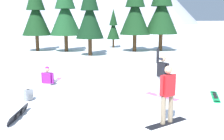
# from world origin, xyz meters

# --- Properties ---
(ground_plane) EXTENTS (800.00, 800.00, 0.00)m
(ground_plane) POSITION_xyz_m (0.00, 0.00, 0.00)
(ground_plane) COLOR white
(snowboarder_foreground) EXTENTS (1.53, 0.86, 1.81)m
(snowboarder_foreground) POSITION_xyz_m (1.67, -0.43, 0.96)
(snowboarder_foreground) COLOR black
(snowboarder_foreground) RESTS_ON ground_plane
(snowboarder_midground) EXTENTS (1.04, 1.46, 1.98)m
(snowboarder_midground) POSITION_xyz_m (2.64, 2.38, 0.93)
(snowboarder_midground) COLOR pink
(snowboarder_midground) RESTS_ON ground_plane
(snowboarder_background) EXTENTS (1.04, 1.82, 0.93)m
(snowboarder_background) POSITION_xyz_m (-1.96, 5.56, 0.32)
(snowboarder_background) COLOR #B7B7BC
(snowboarder_background) RESTS_ON ground_plane
(loose_snowboard_far_spare) EXTENTS (1.04, 1.70, 0.09)m
(loose_snowboard_far_spare) POSITION_xyz_m (4.79, 1.87, 0.02)
(loose_snowboard_far_spare) COLOR #19B259
(loose_snowboard_far_spare) RESTS_ON ground_plane
(loose_snowboard_near_right) EXTENTS (0.53, 1.75, 0.27)m
(loose_snowboard_near_right) POSITION_xyz_m (-2.84, 1.01, 0.14)
(loose_snowboard_near_right) COLOR black
(loose_snowboard_near_right) RESTS_ON ground_plane
(backpack_grey) EXTENTS (0.38, 0.37, 0.47)m
(backpack_grey) POSITION_xyz_m (-2.70, 2.94, 0.21)
(backpack_grey) COLOR gray
(backpack_grey) RESTS_ON ground_plane
(pine_tree_broad) EXTENTS (3.08, 3.08, 7.28)m
(pine_tree_broad) POSITION_xyz_m (-0.54, 19.33, 3.97)
(pine_tree_broad) COLOR #472D19
(pine_tree_broad) RESTS_ON ground_plane
(pine_tree_tall) EXTENTS (3.30, 3.30, 7.75)m
(pine_tree_tall) POSITION_xyz_m (8.81, 18.02, 4.23)
(pine_tree_tall) COLOR #472D19
(pine_tree_tall) RESTS_ON ground_plane
(pine_tree_leaning) EXTENTS (2.98, 2.98, 7.57)m
(pine_tree_leaning) POSITION_xyz_m (6.09, 18.00, 4.13)
(pine_tree_leaning) COLOR #472D19
(pine_tree_leaning) RESTS_ON ground_plane
(pine_tree_short) EXTENTS (2.43, 2.43, 6.83)m
(pine_tree_short) POSITION_xyz_m (1.38, 15.81, 3.72)
(pine_tree_short) COLOR #472D19
(pine_tree_short) RESTS_ON ground_plane
(pine_tree_twin) EXTENTS (2.84, 2.84, 7.10)m
(pine_tree_twin) POSITION_xyz_m (-3.37, 20.49, 3.87)
(pine_tree_twin) COLOR #472D19
(pine_tree_twin) RESTS_ON ground_plane
(pine_tree_young) EXTENTS (1.45, 1.45, 4.33)m
(pine_tree_young) POSITION_xyz_m (4.81, 22.08, 2.35)
(pine_tree_young) COLOR #472D19
(pine_tree_young) RESTS_ON ground_plane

